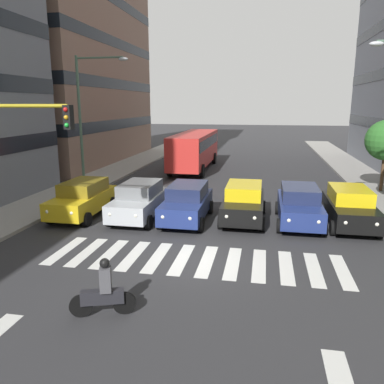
{
  "coord_description": "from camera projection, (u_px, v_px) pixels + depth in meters",
  "views": [
    {
      "loc": [
        -2.27,
        12.35,
        5.36
      ],
      "look_at": [
        0.91,
        -4.31,
        1.44
      ],
      "focal_mm": 35.75,
      "sensor_mm": 36.0,
      "label": 1
    }
  ],
  "objects": [
    {
      "name": "ground_plane",
      "position": [
        194.0,
        260.0,
        13.44
      ],
      "size": [
        180.0,
        180.0,
        0.0
      ],
      "primitive_type": "plane",
      "color": "#2D2D30"
    },
    {
      "name": "building_right_block_0",
      "position": [
        59.0,
        2.0,
        34.03
      ],
      "size": [
        10.51,
        19.56,
        28.35
      ],
      "color": "#846656",
      "rests_on": "ground_plane"
    },
    {
      "name": "crosswalk_markings",
      "position": [
        194.0,
        260.0,
        13.44
      ],
      "size": [
        10.35,
        2.8,
        0.01
      ],
      "color": "silver",
      "rests_on": "ground_plane"
    },
    {
      "name": "car_0",
      "position": [
        350.0,
        207.0,
        17.03
      ],
      "size": [
        2.02,
        4.44,
        1.72
      ],
      "color": "black",
      "rests_on": "ground_plane"
    },
    {
      "name": "car_1",
      "position": [
        299.0,
        205.0,
        17.33
      ],
      "size": [
        2.02,
        4.44,
        1.72
      ],
      "color": "navy",
      "rests_on": "ground_plane"
    },
    {
      "name": "car_2",
      "position": [
        244.0,
        202.0,
        17.86
      ],
      "size": [
        2.02,
        4.44,
        1.72
      ],
      "color": "black",
      "rests_on": "ground_plane"
    },
    {
      "name": "car_3",
      "position": [
        187.0,
        202.0,
        17.8
      ],
      "size": [
        2.02,
        4.44,
        1.72
      ],
      "color": "navy",
      "rests_on": "ground_plane"
    },
    {
      "name": "car_4",
      "position": [
        139.0,
        200.0,
        18.17
      ],
      "size": [
        2.02,
        4.44,
        1.72
      ],
      "color": "#B2B7BC",
      "rests_on": "ground_plane"
    },
    {
      "name": "car_5",
      "position": [
        83.0,
        198.0,
        18.57
      ],
      "size": [
        2.02,
        4.44,
        1.72
      ],
      "color": "gold",
      "rests_on": "ground_plane"
    },
    {
      "name": "bus_behind_traffic",
      "position": [
        195.0,
        147.0,
        31.85
      ],
      "size": [
        2.78,
        10.5,
        3.0
      ],
      "color": "red",
      "rests_on": "ground_plane"
    },
    {
      "name": "motorcycle_with_rider",
      "position": [
        104.0,
        292.0,
        9.8
      ],
      "size": [
        1.64,
        0.64,
        1.57
      ],
      "color": "black",
      "rests_on": "ground_plane"
    },
    {
      "name": "traffic_light_gantry",
      "position": [
        2.0,
        156.0,
        12.84
      ],
      "size": [
        3.81,
        0.36,
        5.5
      ],
      "color": "#AD991E",
      "rests_on": "ground_plane"
    },
    {
      "name": "street_lamp_right",
      "position": [
        87.0,
        111.0,
        22.26
      ],
      "size": [
        3.17,
        0.28,
        7.89
      ],
      "color": "#4C6B56",
      "rests_on": "sidewalk_right"
    }
  ]
}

